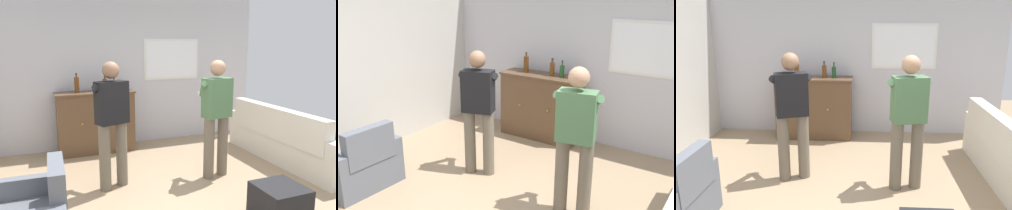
{
  "view_description": "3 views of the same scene",
  "coord_description": "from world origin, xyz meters",
  "views": [
    {
      "loc": [
        -1.64,
        -3.39,
        1.9
      ],
      "look_at": [
        -0.01,
        0.69,
        1.07
      ],
      "focal_mm": 35.0,
      "sensor_mm": 36.0,
      "label": 1
    },
    {
      "loc": [
        2.14,
        -2.88,
        2.45
      ],
      "look_at": [
        -0.29,
        0.64,
        1.08
      ],
      "focal_mm": 40.0,
      "sensor_mm": 36.0,
      "label": 2
    },
    {
      "loc": [
        0.13,
        -3.24,
        2.11
      ],
      "look_at": [
        -0.11,
        0.73,
        1.03
      ],
      "focal_mm": 35.0,
      "sensor_mm": 36.0,
      "label": 3
    }
  ],
  "objects": [
    {
      "name": "wall_back_with_window",
      "position": [
        0.02,
        2.66,
        1.4
      ],
      "size": [
        5.2,
        0.15,
        2.8
      ],
      "color": "silver",
      "rests_on": "ground"
    },
    {
      "name": "armchair",
      "position": [
        -1.77,
        -0.42,
        0.29
      ],
      "size": [
        0.67,
        0.9,
        0.85
      ],
      "color": "slate",
      "rests_on": "ground"
    },
    {
      "name": "bottle_liquor_amber",
      "position": [
        -1.03,
        2.31,
        1.21
      ],
      "size": [
        0.08,
        0.08,
        0.33
      ],
      "color": "#593314",
      "rests_on": "sideboard_cabinet"
    },
    {
      "name": "person_standing_right",
      "position": [
        0.67,
        0.56,
        0.94
      ],
      "size": [
        0.55,
        0.51,
        1.68
      ],
      "color": "#6B6051",
      "rests_on": "ground"
    },
    {
      "name": "person_standing_left",
      "position": [
        -0.78,
        0.73,
        0.94
      ],
      "size": [
        0.53,
        0.52,
        1.68
      ],
      "color": "#6B6051",
      "rests_on": "ground"
    },
    {
      "name": "bottle_wine_green",
      "position": [
        -0.55,
        2.31,
        1.19
      ],
      "size": [
        0.08,
        0.08,
        0.29
      ],
      "color": "#593314",
      "rests_on": "sideboard_cabinet"
    },
    {
      "name": "bottle_spirits_clear",
      "position": [
        -0.39,
        2.33,
        1.18
      ],
      "size": [
        0.07,
        0.07,
        0.26
      ],
      "color": "#1E4C23",
      "rests_on": "sideboard_cabinet"
    },
    {
      "name": "sideboard_cabinet",
      "position": [
        -0.74,
        2.3,
        0.54
      ],
      "size": [
        1.35,
        0.49,
        1.08
      ],
      "color": "brown",
      "rests_on": "ground"
    },
    {
      "name": "wall_side_left",
      "position": [
        -2.66,
        0.0,
        1.4
      ],
      "size": [
        0.12,
        5.2,
        2.8
      ],
      "primitive_type": "cube",
      "color": "beige",
      "rests_on": "ground"
    }
  ]
}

